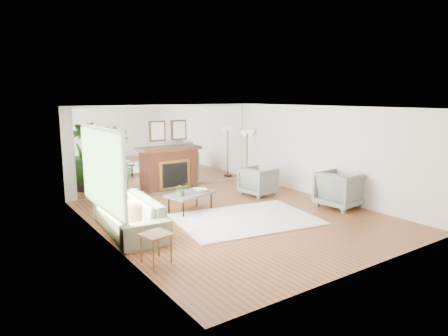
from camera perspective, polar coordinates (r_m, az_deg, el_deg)
ground at (r=9.35m, az=1.76°, el=-6.87°), size 7.00×7.00×0.00m
wall_left at (r=7.72m, az=-16.45°, el=-1.39°), size 0.02×7.00×2.50m
wall_right at (r=11.07m, az=14.43°, el=2.12°), size 0.02×7.00×2.50m
wall_back at (r=12.03m, az=-8.03°, el=2.97°), size 6.00×0.02×2.50m
mirror_panel at (r=12.01m, az=-7.99°, el=2.96°), size 5.40×0.04×2.40m
window_panel at (r=8.09m, az=-17.16°, el=-0.19°), size 0.04×2.40×1.50m
fireplace at (r=11.91m, az=-7.47°, el=0.04°), size 1.85×0.83×2.05m
area_rug at (r=9.07m, az=3.15°, el=-7.31°), size 3.35×2.63×0.03m
coffee_table at (r=9.61m, az=-4.83°, el=-3.82°), size 1.29×0.97×0.46m
sofa at (r=8.44m, az=-13.40°, el=-6.59°), size 1.11×2.45×0.70m
armchair_back at (r=11.26m, az=4.94°, el=-1.89°), size 0.99×0.97×0.79m
armchair_front at (r=10.39m, az=16.23°, el=-2.95°), size 1.10×1.07×0.91m
side_table at (r=6.82m, az=-9.71°, el=-9.85°), size 0.52×0.52×0.51m
potted_ficus at (r=10.13m, az=-15.94°, el=0.35°), size 1.16×1.16×2.02m
floor_lamp at (r=12.85m, az=3.34°, el=4.29°), size 0.54×0.30×1.67m
tabletop_plant at (r=9.35m, az=-6.13°, el=-3.01°), size 0.29×0.26×0.31m
fruit_bowl at (r=9.72m, az=-3.27°, el=-3.20°), size 0.31×0.31×0.07m
book at (r=9.93m, az=-4.07°, el=-3.06°), size 0.21×0.27×0.02m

